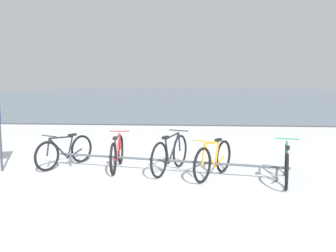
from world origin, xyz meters
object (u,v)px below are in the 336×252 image
bicycle_2 (170,154)px  bicycle_4 (286,164)px  bicycle_0 (65,151)px  bicycle_3 (213,160)px  bicycle_1 (117,153)px

bicycle_2 → bicycle_4: 2.34m
bicycle_2 → bicycle_4: (2.27, -0.58, -0.03)m
bicycle_0 → bicycle_3: (3.30, -0.68, 0.02)m
bicycle_0 → bicycle_4: 4.76m
bicycle_1 → bicycle_3: 2.14m
bicycle_0 → bicycle_2: bicycle_2 is taller
bicycle_2 → bicycle_3: size_ratio=1.14×
bicycle_0 → bicycle_1: 1.23m
bicycle_0 → bicycle_3: bearing=-11.7°
bicycle_0 → bicycle_3: 3.37m
bicycle_0 → bicycle_1: (1.23, -0.14, 0.01)m
bicycle_1 → bicycle_4: bearing=-12.2°
bicycle_2 → bicycle_3: (0.89, -0.37, -0.02)m
bicycle_0 → bicycle_4: size_ratio=0.87×
bicycle_0 → bicycle_3: bicycle_3 is taller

